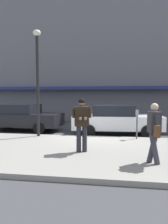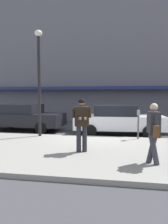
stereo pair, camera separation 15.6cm
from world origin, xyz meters
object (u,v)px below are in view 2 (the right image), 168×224
Objects in this scene: parked_sedan_near at (24,117)px; pedestrian_with_bag at (154,130)px; street_lamp_post at (39,72)px; parked_sedan_mid at (118,120)px; parking_meter at (138,120)px; man_texting_on_phone at (82,119)px.

pedestrian_with_bag reaches higher than parked_sedan_near.
parked_sedan_mid is at bearing 24.88° from street_lamp_post.
parked_sedan_mid is (5.38, -0.45, 0.00)m from parked_sedan_near.
street_lamp_post reaches higher than pedestrian_with_bag.
pedestrian_with_bag is 1.34× the size of parking_meter.
parked_sedan_near is at bearing 139.10° from pedestrian_with_bag.
parked_sedan_near is 3.62× the size of parking_meter.
parked_sedan_mid is 2.55× the size of man_texting_on_phone.
street_lamp_post is at bearing -179.37° from parking_meter.
parked_sedan_near is 1.00× the size of parked_sedan_mid.
man_texting_on_phone reaches higher than parked_sedan_mid.
man_texting_on_phone is at bearing 156.56° from pedestrian_with_bag.
parked_sedan_mid is 3.62× the size of parking_meter.
parked_sedan_mid is 4.61m from street_lamp_post.
parked_sedan_mid reaches higher than parking_meter.
man_texting_on_phone is at bearing -45.50° from street_lamp_post.
man_texting_on_phone reaches higher than parking_meter.
parking_meter is (2.03, 2.57, -0.28)m from man_texting_on_phone.
parked_sedan_mid is 0.94× the size of street_lamp_post.
parked_sedan_mid is at bearing -4.82° from parked_sedan_near.
man_texting_on_phone is 4.01m from street_lamp_post.
pedestrian_with_bag is at bearing -23.44° from man_texting_on_phone.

